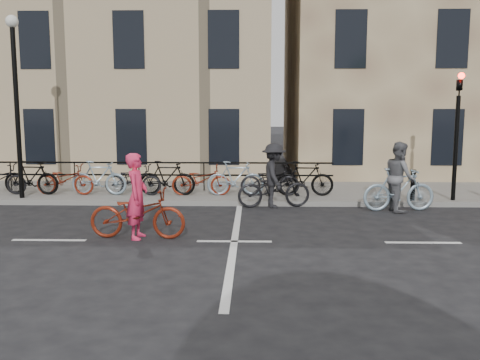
{
  "coord_description": "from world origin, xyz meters",
  "views": [
    {
      "loc": [
        0.42,
        -11.1,
        2.9
      ],
      "look_at": [
        0.08,
        1.63,
        1.1
      ],
      "focal_mm": 40.0,
      "sensor_mm": 36.0,
      "label": 1
    }
  ],
  "objects_px": {
    "lamp_post": "(16,84)",
    "cyclist_grey": "(399,183)",
    "cyclist_pink": "(137,209)",
    "cyclist_dark": "(274,182)",
    "traffic_light": "(457,120)"
  },
  "relations": [
    {
      "from": "cyclist_grey",
      "to": "cyclist_dark",
      "type": "height_order",
      "value": "cyclist_grey"
    },
    {
      "from": "cyclist_pink",
      "to": "cyclist_dark",
      "type": "height_order",
      "value": "cyclist_pink"
    },
    {
      "from": "lamp_post",
      "to": "cyclist_pink",
      "type": "height_order",
      "value": "lamp_post"
    },
    {
      "from": "traffic_light",
      "to": "cyclist_dark",
      "type": "xyz_separation_m",
      "value": [
        -5.22,
        -0.44,
        -1.73
      ]
    },
    {
      "from": "cyclist_grey",
      "to": "cyclist_pink",
      "type": "bearing_deg",
      "value": 110.81
    },
    {
      "from": "traffic_light",
      "to": "lamp_post",
      "type": "bearing_deg",
      "value": 179.73
    },
    {
      "from": "lamp_post",
      "to": "traffic_light",
      "type": "bearing_deg",
      "value": -0.27
    },
    {
      "from": "lamp_post",
      "to": "cyclist_dark",
      "type": "relative_size",
      "value": 2.46
    },
    {
      "from": "lamp_post",
      "to": "cyclist_grey",
      "type": "bearing_deg",
      "value": -5.04
    },
    {
      "from": "traffic_light",
      "to": "cyclist_dark",
      "type": "bearing_deg",
      "value": -175.18
    },
    {
      "from": "traffic_light",
      "to": "cyclist_pink",
      "type": "xyz_separation_m",
      "value": [
        -8.32,
        -4.09,
        -1.8
      ]
    },
    {
      "from": "cyclist_dark",
      "to": "traffic_light",
      "type": "bearing_deg",
      "value": -93.72
    },
    {
      "from": "traffic_light",
      "to": "cyclist_dark",
      "type": "distance_m",
      "value": 5.52
    },
    {
      "from": "traffic_light",
      "to": "cyclist_pink",
      "type": "height_order",
      "value": "traffic_light"
    },
    {
      "from": "traffic_light",
      "to": "lamp_post",
      "type": "relative_size",
      "value": 0.74
    }
  ]
}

